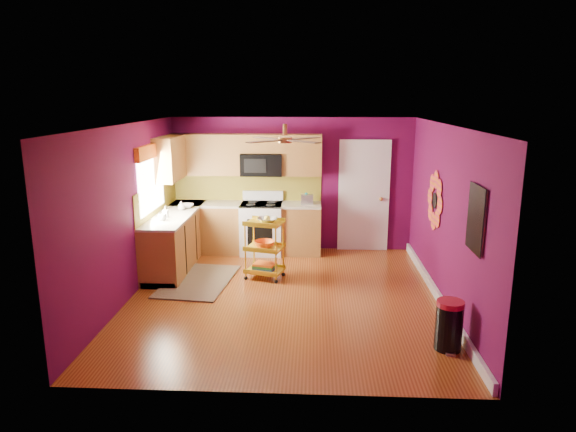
{
  "coord_description": "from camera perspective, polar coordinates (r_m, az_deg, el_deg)",
  "views": [
    {
      "loc": [
        0.41,
        -7.05,
        2.89
      ],
      "look_at": [
        0.03,
        0.4,
        1.13
      ],
      "focal_mm": 32.0,
      "sensor_mm": 36.0,
      "label": 1
    }
  ],
  "objects": [
    {
      "name": "trash_can",
      "position": [
        6.34,
        17.44,
        -11.51
      ],
      "size": [
        0.33,
        0.35,
        0.6
      ],
      "color": "black",
      "rests_on": "ground"
    },
    {
      "name": "counter_cup",
      "position": [
        8.43,
        -13.78,
        -0.13
      ],
      "size": [
        0.14,
        0.14,
        0.11
      ],
      "primitive_type": "imported",
      "color": "white",
      "rests_on": "lower_cabinets"
    },
    {
      "name": "counter_dish",
      "position": [
        9.29,
        -11.25,
        1.09
      ],
      "size": [
        0.26,
        0.26,
        0.06
      ],
      "primitive_type": "imported",
      "color": "white",
      "rests_on": "lower_cabinets"
    },
    {
      "name": "toaster",
      "position": [
        9.41,
        2.14,
        1.86
      ],
      "size": [
        0.22,
        0.15,
        0.18
      ],
      "primitive_type": "cube",
      "color": "beige",
      "rests_on": "lower_cabinets"
    },
    {
      "name": "soap_bottle_a",
      "position": [
        8.6,
        -13.48,
        0.43
      ],
      "size": [
        0.08,
        0.09,
        0.19
      ],
      "primitive_type": "imported",
      "color": "#EA3F72",
      "rests_on": "lower_cabinets"
    },
    {
      "name": "electric_range",
      "position": [
        9.58,
        -2.94,
        -1.3
      ],
      "size": [
        0.76,
        0.66,
        1.13
      ],
      "color": "white",
      "rests_on": "ground"
    },
    {
      "name": "panel_door",
      "position": [
        9.74,
        8.41,
        2.09
      ],
      "size": [
        0.95,
        0.11,
        2.15
      ],
      "color": "white",
      "rests_on": "ground"
    },
    {
      "name": "ground",
      "position": [
        7.63,
        -0.4,
        -9.0
      ],
      "size": [
        5.0,
        5.0,
        0.0
      ],
      "primitive_type": "plane",
      "color": "brown",
      "rests_on": "ground"
    },
    {
      "name": "shag_rug",
      "position": [
        8.34,
        -9.92,
        -7.13
      ],
      "size": [
        1.14,
        1.69,
        0.02
      ],
      "primitive_type": "cube",
      "rotation": [
        0.0,
        0.0,
        -0.1
      ],
      "color": "black",
      "rests_on": "ground"
    },
    {
      "name": "ceiling_fan",
      "position": [
        7.28,
        -0.33,
        8.54
      ],
      "size": [
        1.01,
        1.01,
        0.26
      ],
      "color": "#BF8C3F",
      "rests_on": "ground"
    },
    {
      "name": "room_envelope",
      "position": [
        7.17,
        -0.2,
        3.16
      ],
      "size": [
        4.54,
        5.04,
        2.52
      ],
      "color": "#590A3D",
      "rests_on": "ground"
    },
    {
      "name": "right_wall_art",
      "position": [
        7.1,
        17.68,
        0.87
      ],
      "size": [
        0.04,
        2.74,
        1.04
      ],
      "color": "black",
      "rests_on": "ground"
    },
    {
      "name": "rolling_cart",
      "position": [
        8.22,
        -2.58,
        -3.37
      ],
      "size": [
        0.67,
        0.56,
        1.05
      ],
      "color": "gold",
      "rests_on": "ground"
    },
    {
      "name": "left_window",
      "position": [
        8.59,
        -14.99,
        5.11
      ],
      "size": [
        0.08,
        1.35,
        1.08
      ],
      "color": "white",
      "rests_on": "ground"
    },
    {
      "name": "upper_cabinetry",
      "position": [
        9.43,
        -7.24,
        6.52
      ],
      "size": [
        2.8,
        2.3,
        1.26
      ],
      "color": "brown",
      "rests_on": "ground"
    },
    {
      "name": "soap_bottle_b",
      "position": [
        9.12,
        -11.77,
        1.14
      ],
      "size": [
        0.12,
        0.12,
        0.16
      ],
      "primitive_type": "imported",
      "color": "white",
      "rests_on": "lower_cabinets"
    },
    {
      "name": "lower_cabinets",
      "position": [
        9.37,
        -8.01,
        -2.07
      ],
      "size": [
        2.81,
        2.31,
        0.94
      ],
      "color": "brown",
      "rests_on": "ground"
    },
    {
      "name": "teal_kettle",
      "position": [
        9.46,
        2.03,
        1.88
      ],
      "size": [
        0.18,
        0.18,
        0.21
      ],
      "color": "teal",
      "rests_on": "lower_cabinets"
    }
  ]
}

